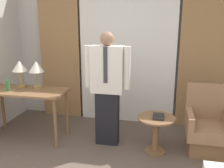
# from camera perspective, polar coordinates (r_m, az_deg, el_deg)

# --- Properties ---
(wall_back) EXTENTS (10.00, 0.06, 2.70)m
(wall_back) POSITION_cam_1_polar(r_m,az_deg,el_deg) (4.54, 3.75, 8.38)
(wall_back) COLOR beige
(wall_back) RESTS_ON ground_plane
(curtain_sheer_center) EXTENTS (1.69, 0.06, 2.58)m
(curtain_sheer_center) POSITION_cam_1_polar(r_m,az_deg,el_deg) (4.42, 3.49, 7.42)
(curtain_sheer_center) COLOR white
(curtain_sheer_center) RESTS_ON ground_plane
(curtain_drape_left) EXTENTS (0.75, 0.06, 2.58)m
(curtain_drape_left) POSITION_cam_1_polar(r_m,az_deg,el_deg) (4.77, -11.82, 7.69)
(curtain_drape_left) COLOR #997047
(curtain_drape_left) RESTS_ON ground_plane
(curtain_drape_right) EXTENTS (0.75, 0.06, 2.58)m
(curtain_drape_right) POSITION_cam_1_polar(r_m,az_deg,el_deg) (4.41, 20.02, 6.54)
(curtain_drape_right) COLOR #997047
(curtain_drape_right) RESTS_ON ground_plane
(desk) EXTENTS (1.28, 0.56, 0.79)m
(desk) POSITION_cam_1_polar(r_m,az_deg,el_deg) (4.09, -19.18, -2.88)
(desk) COLOR brown
(desk) RESTS_ON ground_plane
(table_lamp_left) EXTENTS (0.23, 0.23, 0.43)m
(table_lamp_left) POSITION_cam_1_polar(r_m,az_deg,el_deg) (4.18, -20.37, 3.55)
(table_lamp_left) COLOR #9E7F47
(table_lamp_left) RESTS_ON desk
(table_lamp_right) EXTENTS (0.23, 0.23, 0.43)m
(table_lamp_right) POSITION_cam_1_polar(r_m,az_deg,el_deg) (4.04, -16.92, 3.46)
(table_lamp_right) COLOR #9E7F47
(table_lamp_right) RESTS_ON desk
(bottle_near_edge) EXTENTS (0.06, 0.06, 0.20)m
(bottle_near_edge) POSITION_cam_1_polar(r_m,az_deg,el_deg) (4.08, -22.74, -0.32)
(bottle_near_edge) COLOR #336638
(bottle_near_edge) RESTS_ON desk
(person) EXTENTS (0.67, 0.22, 1.68)m
(person) POSITION_cam_1_polar(r_m,az_deg,el_deg) (3.62, -1.09, -0.39)
(person) COLOR black
(person) RESTS_ON ground_plane
(armchair) EXTENTS (0.61, 0.63, 0.93)m
(armchair) POSITION_cam_1_polar(r_m,az_deg,el_deg) (3.88, 20.97, -9.48)
(armchair) COLOR brown
(armchair) RESTS_ON ground_plane
(side_table) EXTENTS (0.53, 0.53, 0.53)m
(side_table) POSITION_cam_1_polar(r_m,az_deg,el_deg) (3.60, 10.00, -9.97)
(side_table) COLOR brown
(side_table) RESTS_ON ground_plane
(book) EXTENTS (0.15, 0.22, 0.03)m
(book) POSITION_cam_1_polar(r_m,az_deg,el_deg) (3.52, 10.57, -7.31)
(book) COLOR black
(book) RESTS_ON side_table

